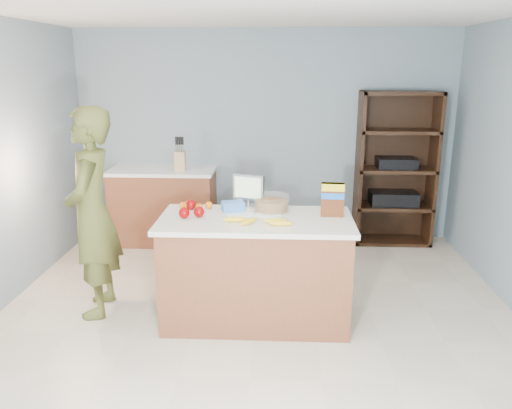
{
  "coord_description": "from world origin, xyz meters",
  "views": [
    {
      "loc": [
        0.19,
        -3.52,
        2.1
      ],
      "look_at": [
        0.0,
        0.35,
        1.0
      ],
      "focal_mm": 35.0,
      "sensor_mm": 36.0,
      "label": 1
    }
  ],
  "objects_px": {
    "shelving_unit": "(394,171)",
    "cereal_box": "(333,197)",
    "counter_peninsula": "(256,274)",
    "tv": "(248,189)",
    "person": "(92,214)"
  },
  "relations": [
    {
      "from": "counter_peninsula",
      "to": "shelving_unit",
      "type": "relative_size",
      "value": 0.87
    },
    {
      "from": "shelving_unit",
      "to": "cereal_box",
      "type": "distance_m",
      "value": 2.18
    },
    {
      "from": "person",
      "to": "cereal_box",
      "type": "bearing_deg",
      "value": 82.03
    },
    {
      "from": "tv",
      "to": "cereal_box",
      "type": "distance_m",
      "value": 0.74
    },
    {
      "from": "shelving_unit",
      "to": "cereal_box",
      "type": "height_order",
      "value": "shelving_unit"
    },
    {
      "from": "counter_peninsula",
      "to": "person",
      "type": "height_order",
      "value": "person"
    },
    {
      "from": "shelving_unit",
      "to": "person",
      "type": "relative_size",
      "value": 1.01
    },
    {
      "from": "shelving_unit",
      "to": "cereal_box",
      "type": "bearing_deg",
      "value": -115.41
    },
    {
      "from": "counter_peninsula",
      "to": "cereal_box",
      "type": "relative_size",
      "value": 5.67
    },
    {
      "from": "counter_peninsula",
      "to": "person",
      "type": "distance_m",
      "value": 1.46
    },
    {
      "from": "person",
      "to": "cereal_box",
      "type": "height_order",
      "value": "person"
    },
    {
      "from": "tv",
      "to": "person",
      "type": "bearing_deg",
      "value": -169.51
    },
    {
      "from": "counter_peninsula",
      "to": "shelving_unit",
      "type": "bearing_deg",
      "value": 52.89
    },
    {
      "from": "counter_peninsula",
      "to": "cereal_box",
      "type": "distance_m",
      "value": 0.9
    },
    {
      "from": "counter_peninsula",
      "to": "tv",
      "type": "distance_m",
      "value": 0.73
    }
  ]
}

